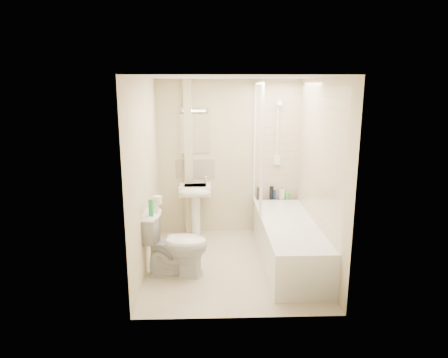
{
  "coord_description": "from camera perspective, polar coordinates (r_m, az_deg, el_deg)",
  "views": [
    {
      "loc": [
        -0.28,
        -4.87,
        2.31
      ],
      "look_at": [
        -0.11,
        0.2,
        1.11
      ],
      "focal_mm": 32.0,
      "sensor_mm": 36.0,
      "label": 1
    }
  ],
  "objects": [
    {
      "name": "tile_back",
      "position": [
        6.26,
        7.59,
        5.06
      ],
      "size": [
        0.7,
        0.01,
        1.75
      ],
      "primitive_type": "cube",
      "color": "beige",
      "rests_on": "wall_back"
    },
    {
      "name": "bathtub",
      "position": [
        5.43,
        9.23,
        -8.73
      ],
      "size": [
        0.7,
        2.1,
        0.55
      ],
      "color": "white",
      "rests_on": "ground"
    },
    {
      "name": "bottle_cream",
      "position": [
        6.36,
        8.11,
        -2.2
      ],
      "size": [
        0.06,
        0.06,
        0.15
      ],
      "primitive_type": "cylinder",
      "color": "beige",
      "rests_on": "bathtub"
    },
    {
      "name": "floor",
      "position": [
        5.4,
        1.24,
        -12.04
      ],
      "size": [
        2.5,
        2.5,
        0.0
      ],
      "primitive_type": "plane",
      "color": "beige",
      "rests_on": "ground"
    },
    {
      "name": "bottle_green",
      "position": [
        6.38,
        9.04,
        -2.41
      ],
      "size": [
        0.06,
        0.06,
        0.1
      ],
      "primitive_type": "cylinder",
      "color": "green",
      "rests_on": "bathtub"
    },
    {
      "name": "pipe_boxing",
      "position": [
        6.17,
        -5.07,
        2.89
      ],
      "size": [
        0.12,
        0.12,
        2.4
      ],
      "primitive_type": "cube",
      "color": "beige",
      "rests_on": "ground"
    },
    {
      "name": "bottle_blue",
      "position": [
        6.34,
        7.21,
        -2.23
      ],
      "size": [
        0.05,
        0.05,
        0.15
      ],
      "primitive_type": "cylinder",
      "color": "navy",
      "rests_on": "bathtub"
    },
    {
      "name": "splashback",
      "position": [
        6.25,
        -4.1,
        1.45
      ],
      "size": [
        0.6,
        0.02,
        0.3
      ],
      "primitive_type": "cube",
      "color": "beige",
      "rests_on": "wall_back"
    },
    {
      "name": "bottle_white_b",
      "position": [
        6.36,
        8.44,
        -2.16
      ],
      "size": [
        0.05,
        0.05,
        0.16
      ],
      "primitive_type": "cylinder",
      "color": "white",
      "rests_on": "bathtub"
    },
    {
      "name": "tile_right",
      "position": [
        5.2,
        13.36,
        3.13
      ],
      "size": [
        0.01,
        2.1,
        1.75
      ],
      "primitive_type": "cube",
      "color": "beige",
      "rests_on": "wall_right"
    },
    {
      "name": "pedestal_sink",
      "position": [
        6.12,
        -4.12,
        -2.43
      ],
      "size": [
        0.48,
        0.46,
        0.93
      ],
      "color": "white",
      "rests_on": "ground"
    },
    {
      "name": "toilet",
      "position": [
        5.02,
        -6.93,
        -9.17
      ],
      "size": [
        0.61,
        0.88,
        0.8
      ],
      "primitive_type": "imported",
      "rotation": [
        0.0,
        0.0,
        1.47
      ],
      "color": "white",
      "rests_on": "ground"
    },
    {
      "name": "strip_light",
      "position": [
        6.1,
        -4.25,
        9.88
      ],
      "size": [
        0.42,
        0.07,
        0.07
      ],
      "primitive_type": "cube",
      "color": "silver",
      "rests_on": "wall_back"
    },
    {
      "name": "mirror",
      "position": [
        6.16,
        -4.19,
        6.46
      ],
      "size": [
        0.46,
        0.01,
        0.6
      ],
      "primitive_type": "cube",
      "color": "white",
      "rests_on": "wall_back"
    },
    {
      "name": "ceiling",
      "position": [
        4.88,
        1.38,
        14.35
      ],
      "size": [
        2.2,
        2.5,
        0.02
      ],
      "primitive_type": "cube",
      "color": "white",
      "rests_on": "wall_back"
    },
    {
      "name": "toilet_roll_lower",
      "position": [
        4.95,
        -9.82,
        -4.06
      ],
      "size": [
        0.1,
        0.1,
        0.1
      ],
      "primitive_type": "cylinder",
      "color": "white",
      "rests_on": "toilet"
    },
    {
      "name": "wall_back",
      "position": [
        6.23,
        0.67,
        3.03
      ],
      "size": [
        2.2,
        0.02,
        2.4
      ],
      "primitive_type": "cube",
      "color": "beige",
      "rests_on": "ground"
    },
    {
      "name": "shower_screen",
      "position": [
        5.77,
        4.86,
        4.69
      ],
      "size": [
        0.04,
        0.92,
        1.8
      ],
      "color": "white",
      "rests_on": "bathtub"
    },
    {
      "name": "green_bottle",
      "position": [
        4.79,
        -10.4,
        -4.03
      ],
      "size": [
        0.06,
        0.06,
        0.2
      ],
      "primitive_type": "cylinder",
      "color": "green",
      "rests_on": "toilet"
    },
    {
      "name": "wall_right",
      "position": [
        5.18,
        13.55,
        0.55
      ],
      "size": [
        0.02,
        2.5,
        2.4
      ],
      "primitive_type": "cube",
      "color": "beige",
      "rests_on": "ground"
    },
    {
      "name": "toilet_roll_upper",
      "position": [
        4.93,
        -9.49,
        -2.97
      ],
      "size": [
        0.11,
        0.11,
        0.09
      ],
      "primitive_type": "cylinder",
      "color": "white",
      "rests_on": "toilet_roll_lower"
    },
    {
      "name": "shower_fixture",
      "position": [
        6.2,
        7.67,
        6.1
      ],
      "size": [
        0.1,
        0.16,
        0.99
      ],
      "color": "white",
      "rests_on": "wall_back"
    },
    {
      "name": "bottle_black_b",
      "position": [
        6.33,
        6.79,
        -1.98
      ],
      "size": [
        0.06,
        0.06,
        0.21
      ],
      "primitive_type": "cylinder",
      "color": "black",
      "rests_on": "bathtub"
    },
    {
      "name": "wall_left",
      "position": [
        5.06,
        -11.22,
        0.37
      ],
      "size": [
        0.02,
        2.5,
        2.4
      ],
      "primitive_type": "cube",
      "color": "beige",
      "rests_on": "ground"
    },
    {
      "name": "bottle_black_a",
      "position": [
        6.3,
        4.94,
        -2.06
      ],
      "size": [
        0.06,
        0.06,
        0.19
      ],
      "primitive_type": "cylinder",
      "color": "black",
      "rests_on": "bathtub"
    }
  ]
}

